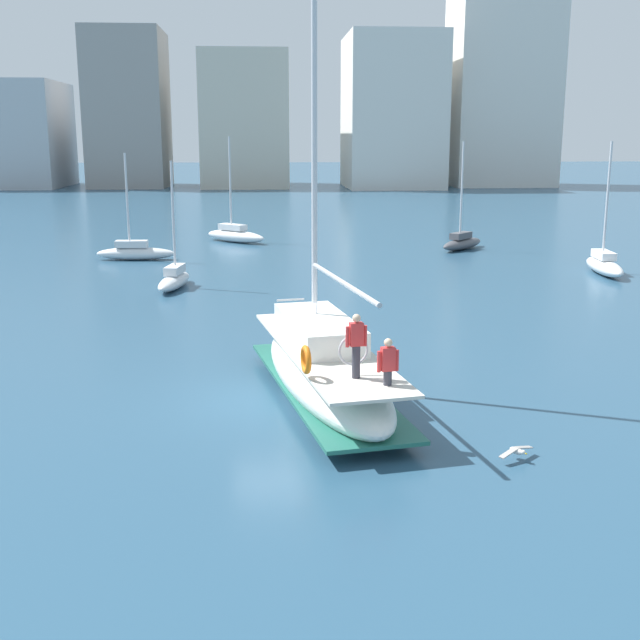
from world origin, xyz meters
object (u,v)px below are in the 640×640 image
main_sailboat (324,367)px  moored_sloop_near (135,251)px  moored_sloop_far (235,234)px  seagull (517,451)px  moored_catamaran (462,242)px  moored_cutter_right (604,264)px  moored_cutter_left (174,279)px

main_sailboat → moored_sloop_near: (-9.13, 26.17, -0.42)m
moored_sloop_near → moored_sloop_far: size_ratio=0.87×
moored_sloop_far → seagull: 39.17m
moored_catamaran → moored_cutter_right: bearing=-61.7°
moored_sloop_near → moored_sloop_far: 9.45m
moored_catamaran → moored_cutter_left: (-17.00, -12.15, -0.03)m
main_sailboat → moored_catamaran: size_ratio=2.01×
main_sailboat → moored_cutter_left: size_ratio=2.27×
moored_sloop_far → moored_cutter_right: moored_sloop_far is taller
moored_sloop_near → moored_cutter_left: moored_sloop_near is taller
seagull → moored_catamaran: bearing=78.1°
main_sailboat → moored_sloop_far: (-3.52, 33.78, -0.37)m
moored_sloop_near → moored_cutter_right: (25.44, -6.78, 0.03)m
moored_sloop_far → seagull: (7.51, -38.45, -0.32)m
moored_sloop_near → seagull: bearing=-66.9°
moored_sloop_near → moored_cutter_right: bearing=-14.9°
moored_cutter_right → moored_sloop_far: bearing=144.0°
moored_sloop_near → moored_cutter_right: size_ratio=0.90×
moored_cutter_right → moored_catamaran: bearing=118.3°
moored_cutter_right → seagull: size_ratio=7.19×
moored_cutter_left → seagull: size_ratio=6.28×
seagull → moored_sloop_near: bearing=113.1°
moored_sloop_far → moored_cutter_left: 17.03m
moored_sloop_near → moored_sloop_far: (5.61, 7.61, 0.05)m
moored_sloop_near → moored_sloop_far: bearing=53.6°
moored_catamaran → moored_cutter_right: 11.00m
moored_sloop_near → moored_cutter_left: size_ratio=1.03×
moored_cutter_right → moored_sloop_near: bearing=165.1°
main_sailboat → moored_cutter_left: bearing=109.2°
main_sailboat → moored_catamaran: main_sailboat is taller
moored_sloop_far → moored_sloop_near: bearing=-126.4°
main_sailboat → moored_catamaran: (11.09, 29.07, -0.41)m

